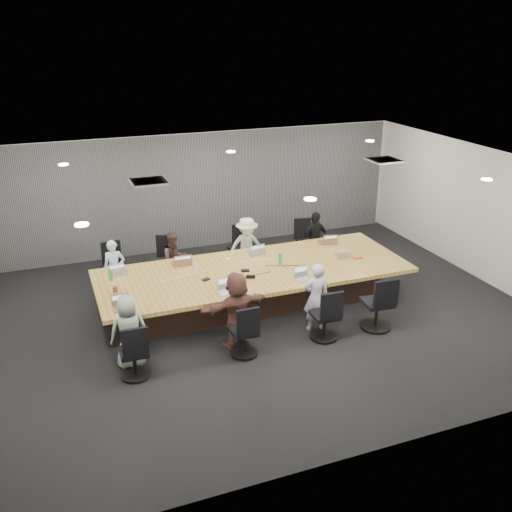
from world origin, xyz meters
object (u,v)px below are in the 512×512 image
object	(u,v)px
chair_7	(377,307)
canvas_bag	(342,254)
person_2	(247,247)
stapler	(251,277)
laptop_1	(181,263)
mug_brown	(115,289)
conference_table	(254,285)
bottle_clear	(195,269)
snack_packet	(358,257)
chair_6	(324,319)
laptop_2	(256,252)
bottle_green_right	(280,259)
bottle_green_left	(111,275)
laptop_5	(226,292)
chair_4	(134,356)
laptop_0	(118,272)
chair_2	(242,252)
laptop_4	(123,309)
laptop_6	(303,280)
chair_5	(244,335)
laptop_3	(326,242)
person_0	(114,269)
person_5	(237,309)
chair_1	(172,264)
chair_3	(307,245)
person_1	(175,260)
person_3	(314,239)
person_4	(129,331)

from	to	relation	value
chair_7	canvas_bag	size ratio (longest dim) A/B	3.39
person_2	stapler	world-z (taller)	person_2
laptop_1	mug_brown	distance (m)	1.65
conference_table	laptop_1	size ratio (longest dim) A/B	17.11
bottle_clear	snack_packet	size ratio (longest dim) A/B	1.34
chair_6	laptop_2	size ratio (longest dim) A/B	2.27
conference_table	bottle_green_right	xyz separation A→B (m)	(0.54, -0.01, 0.46)
bottle_green_left	person_2	bearing A→B (deg)	16.65
laptop_5	bottle_clear	world-z (taller)	bottle_clear
chair_4	laptop_0	distance (m)	2.53
laptop_2	snack_packet	bearing A→B (deg)	143.30
chair_2	laptop_4	size ratio (longest dim) A/B	2.80
laptop_6	bottle_green_right	world-z (taller)	bottle_green_right
laptop_6	bottle_clear	size ratio (longest dim) A/B	1.26
chair_5	laptop_3	distance (m)	3.77
conference_table	chair_6	size ratio (longest dim) A/B	7.92
person_0	person_5	world-z (taller)	person_5
person_0	chair_1	bearing A→B (deg)	21.58
laptop_6	chair_3	bearing A→B (deg)	56.42
chair_3	laptop_0	xyz separation A→B (m)	(-4.45, -0.90, 0.39)
laptop_0	bottle_green_right	size ratio (longest dim) A/B	1.23
laptop_5	mug_brown	distance (m)	1.96
laptop_0	laptop_2	distance (m)	2.82
chair_3	stapler	distance (m)	3.04
person_1	laptop_1	distance (m)	0.57
person_5	canvas_bag	xyz separation A→B (m)	(2.72, 1.29, 0.14)
chair_5	bottle_clear	world-z (taller)	bottle_clear
laptop_3	laptop_6	distance (m)	2.06
chair_1	chair_3	xyz separation A→B (m)	(3.21, 0.00, -0.01)
bottle_clear	canvas_bag	xyz separation A→B (m)	(3.02, -0.20, -0.05)
laptop_4	laptop_6	distance (m)	3.29
conference_table	stapler	world-z (taller)	stapler
chair_2	bottle_clear	distance (m)	2.20
bottle_green_right	person_5	bearing A→B (deg)	-135.66
laptop_2	laptop_4	xyz separation A→B (m)	(-2.97, -1.60, 0.00)
chair_2	person_3	world-z (taller)	person_3
laptop_2	bottle_clear	distance (m)	1.62
laptop_5	chair_7	bearing A→B (deg)	-31.41
chair_5	chair_6	xyz separation A→B (m)	(1.49, 0.00, 0.02)
bottle_green_left	stapler	xyz separation A→B (m)	(2.44, -0.83, -0.08)
chair_2	person_4	xyz separation A→B (m)	(-2.97, -3.05, 0.20)
bottle_clear	chair_2	bearing A→B (deg)	46.65
person_4	laptop_5	bearing A→B (deg)	-161.82
person_4	person_5	size ratio (longest dim) A/B	0.92
chair_1	laptop_0	xyz separation A→B (m)	(-1.24, -0.90, 0.38)
chair_7	laptop_3	size ratio (longest dim) A/B	2.74
chair_5	person_4	distance (m)	1.85
laptop_0	person_5	world-z (taller)	person_5
chair_2	chair_4	bearing A→B (deg)	32.12
conference_table	chair_5	size ratio (longest dim) A/B	8.33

